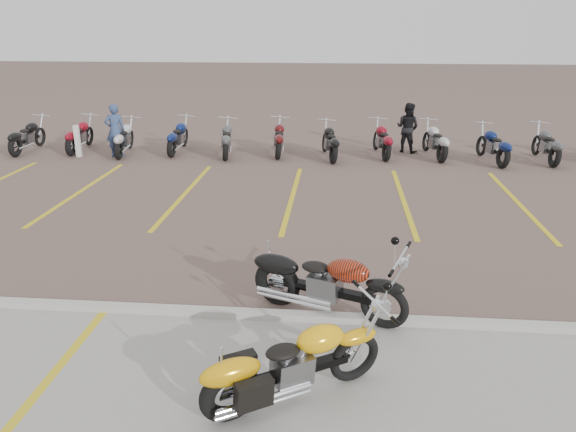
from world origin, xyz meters
name	(u,v)px	position (x,y,z in m)	size (l,w,h in m)	color
ground	(274,263)	(0.00, 0.00, 0.00)	(100.00, 100.00, 0.00)	brown
curb	(258,315)	(0.00, -2.00, 0.06)	(60.00, 0.18, 0.12)	#ADAAA3
parking_stripes	(292,197)	(0.00, 4.00, 0.00)	(38.00, 5.50, 0.01)	gold
apron_stripe	(13,424)	(-2.30, -4.50, 0.01)	(0.12, 5.00, 0.00)	gold
yellow_cruiser	(289,366)	(0.62, -3.82, 0.46)	(1.98, 1.29, 0.92)	black
flame_cruiser	(325,285)	(0.97, -1.81, 0.49)	(2.28, 0.99, 0.98)	black
person_a	(115,130)	(-5.93, 7.84, 0.83)	(0.61, 0.40, 1.67)	navy
person_b	(408,128)	(3.33, 9.32, 0.80)	(0.78, 0.61, 1.61)	black
bollard	(78,141)	(-7.13, 7.69, 0.50)	(0.15, 0.15, 1.00)	silver
bg_bike_row	(355,140)	(1.61, 8.39, 0.55)	(22.28, 2.05, 1.10)	black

